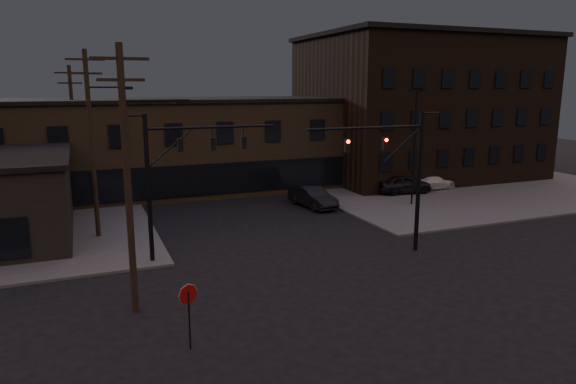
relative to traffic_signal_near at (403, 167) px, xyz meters
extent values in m
plane|color=black|center=(-5.36, -4.50, -4.93)|extent=(140.00, 140.00, 0.00)
cube|color=#474744|center=(16.64, 17.50, -4.86)|extent=(30.00, 30.00, 0.15)
cube|color=brown|center=(-5.36, 23.50, -0.93)|extent=(40.00, 12.00, 8.00)
cube|color=black|center=(16.64, 21.50, 2.07)|extent=(22.00, 16.00, 14.00)
cylinder|color=black|center=(1.14, 0.00, -0.93)|extent=(0.24, 0.24, 8.00)
cylinder|color=black|center=(-2.36, 0.00, 2.27)|extent=(7.00, 0.14, 0.14)
cube|color=#FF140C|center=(-1.19, 0.00, 1.37)|extent=(0.28, 0.22, 0.70)
cube|color=#FF140C|center=(-3.52, 0.00, 1.37)|extent=(0.28, 0.22, 0.70)
cylinder|color=black|center=(-13.36, 3.50, -0.93)|extent=(0.24, 0.24, 8.00)
cylinder|color=black|center=(-9.86, 3.50, 2.27)|extent=(7.00, 0.14, 0.14)
cube|color=black|center=(-11.61, 3.50, 1.37)|extent=(0.28, 0.22, 0.70)
cube|color=black|center=(-9.86, 3.50, 1.37)|extent=(0.28, 0.22, 0.70)
cube|color=black|center=(-8.11, 3.50, 1.37)|extent=(0.28, 0.22, 0.70)
cylinder|color=black|center=(-13.36, -6.50, -3.83)|extent=(0.06, 0.06, 2.20)
cylinder|color=maroon|center=(-13.36, -6.48, -2.83)|extent=(0.72, 0.33, 0.76)
cylinder|color=black|center=(-14.86, -2.50, 0.57)|extent=(0.28, 0.28, 11.00)
cube|color=black|center=(-14.86, -2.50, 5.47)|extent=(2.20, 0.12, 0.12)
cube|color=black|center=(-14.86, -2.50, 4.67)|extent=(1.80, 0.12, 0.12)
cube|color=black|center=(-12.56, -2.50, 3.82)|extent=(0.60, 0.25, 0.18)
cylinder|color=black|center=(-15.86, 9.50, 0.82)|extent=(0.28, 0.28, 11.50)
cube|color=black|center=(-15.86, 9.50, 5.97)|extent=(2.20, 0.12, 0.12)
cube|color=black|center=(-15.86, 9.50, 5.17)|extent=(1.80, 0.12, 0.12)
cube|color=black|center=(-13.56, 9.50, 4.32)|extent=(0.60, 0.25, 0.18)
cylinder|color=black|center=(-16.86, 21.50, 0.57)|extent=(0.28, 0.28, 11.00)
cube|color=black|center=(-16.86, 21.50, 5.47)|extent=(2.20, 0.12, 0.12)
cube|color=black|center=(-16.86, 21.50, 4.67)|extent=(1.80, 0.12, 0.12)
cylinder|color=black|center=(7.64, 9.50, -0.43)|extent=(0.14, 0.14, 9.00)
cube|color=black|center=(7.14, 9.50, 4.12)|extent=(0.50, 0.28, 0.18)
cube|color=black|center=(8.14, 9.50, 4.12)|extent=(0.50, 0.28, 0.18)
cylinder|color=black|center=(13.64, 14.50, -0.43)|extent=(0.14, 0.14, 9.00)
cube|color=black|center=(13.14, 14.50, 4.12)|extent=(0.50, 0.28, 0.18)
cube|color=black|center=(14.14, 14.50, 4.12)|extent=(0.50, 0.28, 0.18)
imported|color=black|center=(9.47, 13.32, -3.95)|extent=(5.09, 2.49, 1.67)
imported|color=silver|center=(13.08, 13.80, -4.16)|extent=(4.44, 2.14, 1.25)
imported|color=black|center=(0.14, 12.11, -4.11)|extent=(2.40, 5.16, 1.64)
camera|label=1|loc=(-16.52, -23.67, 4.43)|focal=32.00mm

